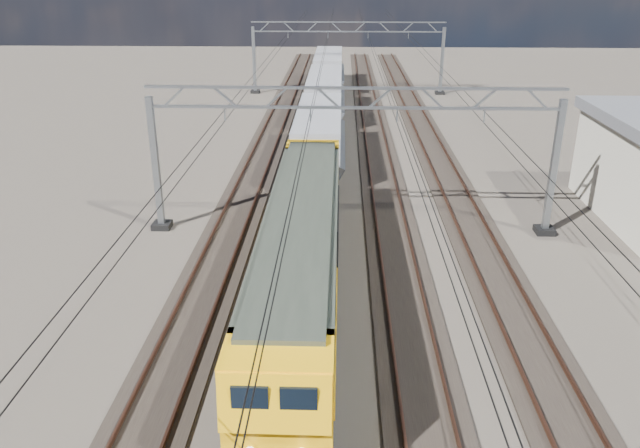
{
  "coord_description": "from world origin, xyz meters",
  "views": [
    {
      "loc": [
        -0.58,
        -24.56,
        12.18
      ],
      "look_at": [
        -1.39,
        -0.99,
        2.4
      ],
      "focal_mm": 35.0,
      "sensor_mm": 36.0,
      "label": 1
    }
  ],
  "objects_px": {
    "hopper_wagon_third": "(328,67)",
    "hopper_wagon_mid": "(325,92)",
    "catenary_gantry_far": "(348,55)",
    "hopper_wagon_lead": "(319,133)",
    "catenary_gantry_mid": "(353,155)",
    "locomotive": "(302,246)"
  },
  "relations": [
    {
      "from": "hopper_wagon_mid",
      "to": "hopper_wagon_lead",
      "type": "bearing_deg",
      "value": -90.0
    },
    {
      "from": "hopper_wagon_lead",
      "to": "hopper_wagon_third",
      "type": "xyz_separation_m",
      "value": [
        0.0,
        28.4,
        0.0
      ]
    },
    {
      "from": "catenary_gantry_far",
      "to": "hopper_wagon_mid",
      "type": "bearing_deg",
      "value": -100.15
    },
    {
      "from": "catenary_gantry_far",
      "to": "hopper_wagon_mid",
      "type": "relative_size",
      "value": 1.53
    },
    {
      "from": "catenary_gantry_far",
      "to": "hopper_wagon_lead",
      "type": "bearing_deg",
      "value": -94.51
    },
    {
      "from": "catenary_gantry_mid",
      "to": "hopper_wagon_mid",
      "type": "distance_m",
      "value": 24.97
    },
    {
      "from": "catenary_gantry_mid",
      "to": "catenary_gantry_far",
      "type": "bearing_deg",
      "value": 90.0
    },
    {
      "from": "hopper_wagon_lead",
      "to": "catenary_gantry_mid",
      "type": "bearing_deg",
      "value": -79.34
    },
    {
      "from": "hopper_wagon_third",
      "to": "hopper_wagon_mid",
      "type": "bearing_deg",
      "value": -90.0
    },
    {
      "from": "hopper_wagon_mid",
      "to": "hopper_wagon_third",
      "type": "relative_size",
      "value": 1.0
    },
    {
      "from": "catenary_gantry_far",
      "to": "locomotive",
      "type": "bearing_deg",
      "value": -92.66
    },
    {
      "from": "catenary_gantry_far",
      "to": "hopper_wagon_lead",
      "type": "distance_m",
      "value": 25.5
    },
    {
      "from": "hopper_wagon_mid",
      "to": "hopper_wagon_third",
      "type": "xyz_separation_m",
      "value": [
        0.0,
        14.2,
        0.0
      ]
    },
    {
      "from": "catenary_gantry_mid",
      "to": "locomotive",
      "type": "xyz_separation_m",
      "value": [
        -2.0,
        -7.07,
        -1.58
      ]
    },
    {
      "from": "catenary_gantry_mid",
      "to": "hopper_wagon_third",
      "type": "relative_size",
      "value": 1.53
    },
    {
      "from": "locomotive",
      "to": "hopper_wagon_lead",
      "type": "bearing_deg",
      "value": 90.0
    },
    {
      "from": "catenary_gantry_mid",
      "to": "hopper_wagon_third",
      "type": "distance_m",
      "value": 39.12
    },
    {
      "from": "catenary_gantry_far",
      "to": "locomotive",
      "type": "xyz_separation_m",
      "value": [
        -2.0,
        -43.07,
        -1.58
      ]
    },
    {
      "from": "catenary_gantry_far",
      "to": "hopper_wagon_lead",
      "type": "xyz_separation_m",
      "value": [
        -2.0,
        -25.37,
        -1.67
      ]
    },
    {
      "from": "hopper_wagon_lead",
      "to": "hopper_wagon_mid",
      "type": "xyz_separation_m",
      "value": [
        0.0,
        14.2,
        0.0
      ]
    },
    {
      "from": "catenary_gantry_mid",
      "to": "locomotive",
      "type": "distance_m",
      "value": 7.51
    },
    {
      "from": "catenary_gantry_far",
      "to": "hopper_wagon_third",
      "type": "relative_size",
      "value": 1.53
    }
  ]
}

